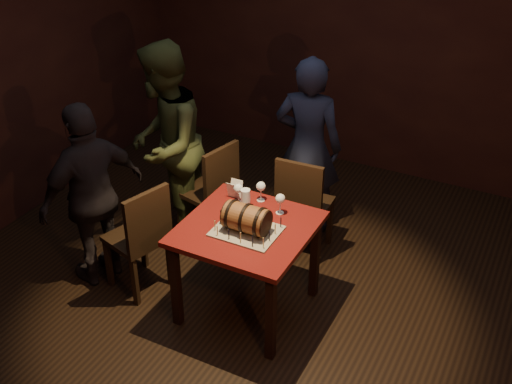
% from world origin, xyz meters
% --- Properties ---
extents(room_shell, '(5.04, 5.04, 2.80)m').
position_xyz_m(room_shell, '(0.00, 0.00, 1.40)').
color(room_shell, black).
rests_on(room_shell, ground).
extents(pub_table, '(0.90, 0.90, 0.75)m').
position_xyz_m(pub_table, '(-0.01, -0.10, 0.64)').
color(pub_table, '#500D0D').
rests_on(pub_table, ground).
extents(cake_board, '(0.45, 0.35, 0.01)m').
position_xyz_m(cake_board, '(0.02, -0.16, 0.76)').
color(cake_board, gray).
rests_on(cake_board, pub_table).
extents(barrel_cake, '(0.37, 0.21, 0.21)m').
position_xyz_m(barrel_cake, '(0.02, -0.16, 0.86)').
color(barrel_cake, brown).
rests_on(barrel_cake, cake_board).
extents(birthday_candles, '(0.40, 0.30, 0.09)m').
position_xyz_m(birthday_candles, '(0.02, -0.16, 0.80)').
color(birthday_candles, '#E7D38A').
rests_on(birthday_candles, cake_board).
extents(wine_glass_left, '(0.07, 0.07, 0.16)m').
position_xyz_m(wine_glass_left, '(-0.22, 0.15, 0.87)').
color(wine_glass_left, silver).
rests_on(wine_glass_left, pub_table).
extents(wine_glass_mid, '(0.07, 0.07, 0.16)m').
position_xyz_m(wine_glass_mid, '(-0.08, 0.25, 0.87)').
color(wine_glass_mid, silver).
rests_on(wine_glass_mid, pub_table).
extents(wine_glass_right, '(0.07, 0.07, 0.16)m').
position_xyz_m(wine_glass_right, '(0.12, 0.16, 0.87)').
color(wine_glass_right, silver).
rests_on(wine_glass_right, pub_table).
extents(pint_of_ale, '(0.07, 0.07, 0.15)m').
position_xyz_m(pint_of_ale, '(-0.14, 0.12, 0.82)').
color(pint_of_ale, silver).
rests_on(pint_of_ale, pub_table).
extents(menu_card, '(0.10, 0.05, 0.13)m').
position_xyz_m(menu_card, '(-0.28, 0.21, 0.81)').
color(menu_card, white).
rests_on(menu_card, pub_table).
extents(chair_back, '(0.42, 0.42, 0.93)m').
position_xyz_m(chair_back, '(0.07, 0.72, 0.52)').
color(chair_back, black).
rests_on(chair_back, ground).
extents(chair_left_rear, '(0.48, 0.48, 0.93)m').
position_xyz_m(chair_left_rear, '(-0.70, 0.58, 0.52)').
color(chair_left_rear, black).
rests_on(chair_left_rear, ground).
extents(chair_left_front, '(0.50, 0.50, 0.93)m').
position_xyz_m(chair_left_front, '(-0.82, -0.27, 0.52)').
color(chair_left_front, black).
rests_on(chair_left_front, ground).
extents(person_back, '(0.63, 0.46, 1.60)m').
position_xyz_m(person_back, '(-0.08, 1.14, 0.80)').
color(person_back, '#1B2037').
rests_on(person_back, ground).
extents(person_left_rear, '(0.91, 1.02, 1.74)m').
position_xyz_m(person_left_rear, '(-1.12, 0.51, 0.87)').
color(person_left_rear, '#373F1F').
rests_on(person_left_rear, ground).
extents(person_left_front, '(0.63, 0.96, 1.51)m').
position_xyz_m(person_left_front, '(-1.25, -0.28, 0.76)').
color(person_left_front, black).
rests_on(person_left_front, ground).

